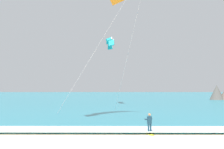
% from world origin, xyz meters
% --- Properties ---
extents(sea, '(200.00, 120.00, 0.20)m').
position_xyz_m(sea, '(0.00, 72.46, 0.10)').
color(sea, teal).
rests_on(sea, ground).
extents(surf_foam, '(200.00, 3.07, 0.04)m').
position_xyz_m(surf_foam, '(0.00, 13.46, 0.22)').
color(surf_foam, white).
rests_on(surf_foam, sea).
extents(surfboard, '(0.87, 1.47, 0.09)m').
position_xyz_m(surfboard, '(-1.41, 12.25, 0.03)').
color(surfboard, yellow).
rests_on(surfboard, ground).
extents(kitesurfer, '(0.63, 0.63, 1.69)m').
position_xyz_m(kitesurfer, '(-1.42, 12.27, 0.94)').
color(kitesurfer, '#143347').
rests_on(kitesurfer, ground).
extents(kite_distant, '(1.64, 5.78, 2.09)m').
position_xyz_m(kite_distant, '(-5.00, 42.30, 12.24)').
color(kite_distant, teal).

